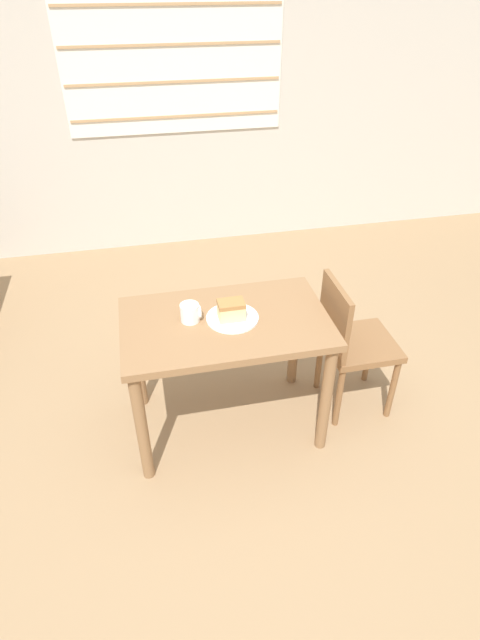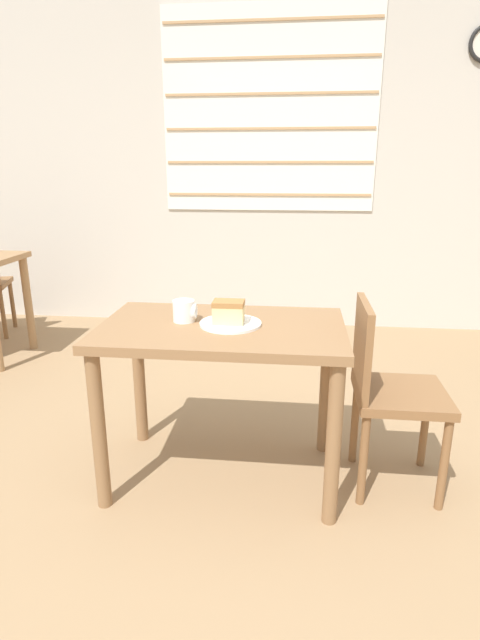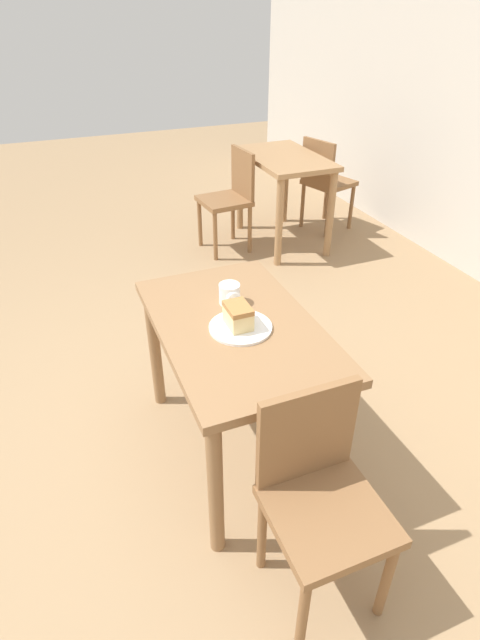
{
  "view_description": "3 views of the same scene",
  "coord_description": "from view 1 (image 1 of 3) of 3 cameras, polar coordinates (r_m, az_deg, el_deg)",
  "views": [
    {
      "loc": [
        -0.41,
        -1.42,
        2.19
      ],
      "look_at": [
        0.01,
        0.55,
        0.76
      ],
      "focal_mm": 28.0,
      "sensor_mm": 36.0,
      "label": 1
    },
    {
      "loc": [
        0.25,
        -1.42,
        1.38
      ],
      "look_at": [
        0.02,
        0.59,
        0.76
      ],
      "focal_mm": 28.0,
      "sensor_mm": 36.0,
      "label": 2
    },
    {
      "loc": [
        1.58,
        -0.05,
        1.91
      ],
      "look_at": [
        0.0,
        0.58,
        0.79
      ],
      "focal_mm": 28.0,
      "sensor_mm": 36.0,
      "label": 3
    }
  ],
  "objects": [
    {
      "name": "coffee_mug",
      "position": [
        2.48,
        -5.66,
        0.85
      ],
      "size": [
        0.1,
        0.09,
        0.09
      ],
      "color": "white",
      "rests_on": "dining_table_near"
    },
    {
      "name": "cake_slice",
      "position": [
        2.47,
        -1.01,
        1.16
      ],
      "size": [
        0.13,
        0.09,
        0.1
      ],
      "color": "#E5CC89",
      "rests_on": "plate"
    },
    {
      "name": "ground_plane",
      "position": [
        2.64,
        2.4,
        -20.6
      ],
      "size": [
        14.0,
        14.0,
        0.0
      ],
      "primitive_type": "plane",
      "color": "#997A56"
    },
    {
      "name": "dining_table_near",
      "position": [
        2.57,
        -1.64,
        -2.17
      ],
      "size": [
        1.05,
        0.65,
        0.74
      ],
      "color": "olive",
      "rests_on": "ground_plane"
    },
    {
      "name": "plate",
      "position": [
        2.51,
        -0.88,
        0.25
      ],
      "size": [
        0.26,
        0.26,
        0.01
      ],
      "color": "white",
      "rests_on": "dining_table_near"
    },
    {
      "name": "wall_back",
      "position": [
        4.53,
        -7.45,
        25.31
      ],
      "size": [
        10.0,
        0.09,
        2.8
      ],
      "color": "beige",
      "rests_on": "ground_plane"
    },
    {
      "name": "chair_near_window",
      "position": [
        2.86,
        12.53,
        -2.32
      ],
      "size": [
        0.39,
        0.39,
        0.85
      ],
      "rotation": [
        0.0,
        0.0,
        1.57
      ],
      "color": "brown",
      "rests_on": "ground_plane"
    }
  ]
}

